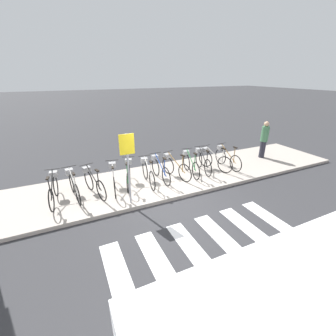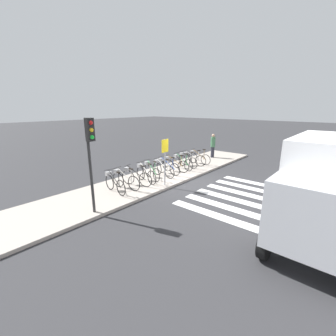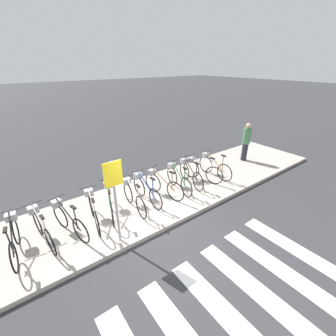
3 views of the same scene
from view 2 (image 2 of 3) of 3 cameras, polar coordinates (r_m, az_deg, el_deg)
name	(u,v)px [view 2 (image 2 of 3)]	position (r m, az deg, el deg)	size (l,w,h in m)	color
ground_plane	(185,182)	(11.73, 4.28, -3.67)	(120.00, 120.00, 0.00)	#2D2D30
sidewalk	(163,176)	(12.62, -1.29, -1.97)	(16.82, 3.04, 0.12)	#9E9389
road_crosswalk	(296,211)	(9.85, 29.66, -9.52)	(4.95, 8.00, 0.01)	silver
parked_bicycle_0	(114,182)	(10.22, -13.57, -3.59)	(0.46, 1.68, 1.03)	black
parked_bicycle_1	(124,179)	(10.57, -11.04, -2.82)	(0.46, 1.68, 1.03)	black
parked_bicycle_2	(135,176)	(10.91, -8.38, -2.12)	(0.60, 1.63, 1.03)	black
parked_bicycle_3	(145,173)	(11.36, -5.86, -1.32)	(0.48, 1.66, 1.03)	black
parked_bicycle_4	(151,170)	(11.83, -4.32, -0.62)	(0.66, 1.61, 1.03)	black
parked_bicycle_5	(162,168)	(12.20, -1.53, -0.09)	(0.46, 1.68, 1.03)	black
parked_bicycle_6	(167,166)	(12.65, -0.34, 0.48)	(0.46, 1.68, 1.03)	black
parked_bicycle_7	(174,164)	(13.10, 1.54, 0.99)	(0.59, 1.64, 1.03)	black
parked_bicycle_8	(181,162)	(13.64, 3.39, 1.54)	(0.46, 1.67, 1.03)	black
parked_bicycle_9	(187,160)	(14.16, 4.74, 2.03)	(0.50, 1.66, 1.03)	black
parked_bicycle_10	(192,159)	(14.56, 6.05, 2.36)	(0.68, 1.60, 1.03)	black
parked_bicycle_11	(198,157)	(15.07, 7.63, 2.76)	(0.46, 1.68, 1.03)	black
truck	(329,185)	(7.80, 35.75, -3.58)	(4.75, 2.12, 2.97)	black
pedestrian	(213,145)	(17.12, 11.32, 5.71)	(0.34, 0.34, 1.75)	#23232D
traffic_light	(90,146)	(7.91, -19.16, 5.19)	(0.24, 0.40, 3.34)	#2D2D2D
sign_post	(165,155)	(10.54, -0.79, 3.45)	(0.44, 0.07, 2.23)	#99999E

